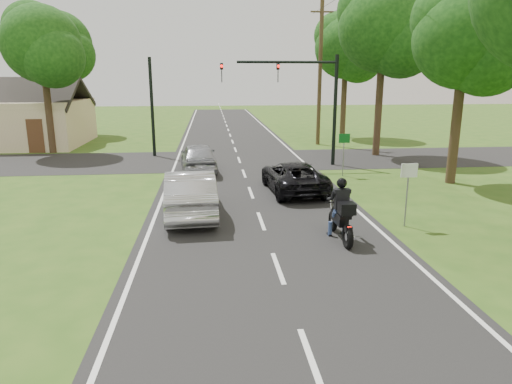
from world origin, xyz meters
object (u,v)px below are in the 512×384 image
(sign_white, at_px, (408,180))
(silver_sedan, at_px, (190,193))
(traffic_signal, at_px, (302,90))
(motorcycle_rider, at_px, (341,216))
(sign_green, at_px, (344,144))
(utility_pole_far, at_px, (320,73))
(silver_suv, at_px, (198,157))
(dark_suv, at_px, (294,177))

(sign_white, bearing_deg, silver_sedan, 164.18)
(silver_sedan, relative_size, traffic_signal, 0.77)
(motorcycle_rider, bearing_deg, traffic_signal, 83.79)
(motorcycle_rider, height_order, sign_green, sign_green)
(utility_pole_far, height_order, sign_green, utility_pole_far)
(traffic_signal, xyz_separation_m, sign_white, (1.36, -11.02, -2.54))
(motorcycle_rider, relative_size, utility_pole_far, 0.23)
(motorcycle_rider, relative_size, silver_suv, 0.51)
(silver_suv, height_order, traffic_signal, traffic_signal)
(silver_sedan, bearing_deg, dark_suv, -147.83)
(motorcycle_rider, xyz_separation_m, dark_suv, (-0.35, 6.11, -0.10))
(dark_suv, distance_m, sign_white, 5.88)
(motorcycle_rider, distance_m, utility_pole_far, 20.92)
(sign_white, height_order, sign_green, same)
(sign_white, bearing_deg, traffic_signal, 97.05)
(motorcycle_rider, relative_size, traffic_signal, 0.35)
(motorcycle_rider, height_order, silver_sedan, motorcycle_rider)
(motorcycle_rider, relative_size, sign_green, 1.06)
(silver_sedan, distance_m, traffic_signal, 11.19)
(silver_sedan, distance_m, silver_suv, 7.83)
(silver_suv, bearing_deg, traffic_signal, -172.71)
(sign_white, bearing_deg, sign_green, 88.57)
(traffic_signal, bearing_deg, silver_sedan, -122.65)
(silver_sedan, height_order, sign_white, sign_white)
(silver_suv, bearing_deg, motorcycle_rider, 108.22)
(motorcycle_rider, xyz_separation_m, traffic_signal, (1.13, 12.07, 3.37))
(motorcycle_rider, height_order, silver_suv, motorcycle_rider)
(dark_suv, bearing_deg, traffic_signal, -107.94)
(traffic_signal, xyz_separation_m, sign_green, (1.56, -3.02, -2.54))
(silver_suv, height_order, sign_white, sign_white)
(utility_pole_far, relative_size, sign_green, 4.71)
(motorcycle_rider, relative_size, silver_sedan, 0.46)
(motorcycle_rider, distance_m, traffic_signal, 12.58)
(traffic_signal, bearing_deg, sign_green, -62.62)
(silver_sedan, bearing_deg, silver_suv, -93.91)
(dark_suv, relative_size, sign_white, 2.22)
(dark_suv, relative_size, utility_pole_far, 0.47)
(silver_sedan, xyz_separation_m, sign_green, (7.33, 5.98, 0.78))
(utility_pole_far, distance_m, sign_white, 19.39)
(sign_white, bearing_deg, dark_suv, 119.37)
(silver_suv, xyz_separation_m, utility_pole_far, (8.53, 9.17, 4.32))
(silver_sedan, relative_size, silver_suv, 1.11)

